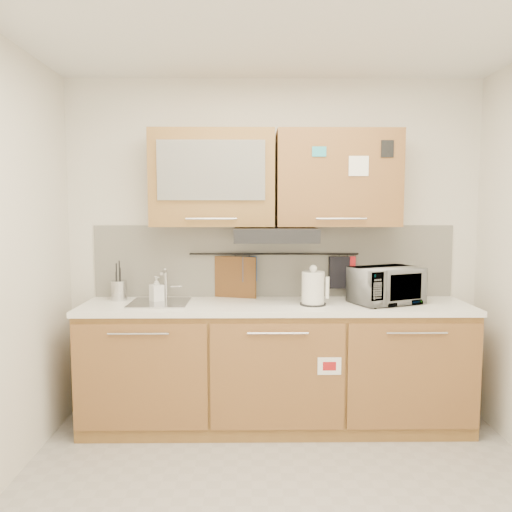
{
  "coord_description": "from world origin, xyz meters",
  "views": [
    {
      "loc": [
        -0.18,
        -2.4,
        1.62
      ],
      "look_at": [
        -0.14,
        1.05,
        1.28
      ],
      "focal_mm": 35.0,
      "sensor_mm": 36.0,
      "label": 1
    }
  ],
  "objects": [
    {
      "name": "wall_back",
      "position": [
        0.0,
        1.5,
        1.3
      ],
      "size": [
        3.2,
        0.0,
        3.2
      ],
      "primitive_type": "plane",
      "rotation": [
        1.57,
        0.0,
        0.0
      ],
      "color": "silver",
      "rests_on": "ground"
    },
    {
      "name": "base_cabinet",
      "position": [
        0.0,
        1.19,
        0.41
      ],
      "size": [
        2.8,
        0.64,
        0.88
      ],
      "color": "olive",
      "rests_on": "floor"
    },
    {
      "name": "countertop",
      "position": [
        0.0,
        1.19,
        0.9
      ],
      "size": [
        2.82,
        0.62,
        0.04
      ],
      "primitive_type": "cube",
      "color": "white",
      "rests_on": "base_cabinet"
    },
    {
      "name": "backsplash",
      "position": [
        0.0,
        1.49,
        1.2
      ],
      "size": [
        2.8,
        0.02,
        0.56
      ],
      "primitive_type": "cube",
      "color": "silver",
      "rests_on": "countertop"
    },
    {
      "name": "upper_cabinets",
      "position": [
        -0.0,
        1.32,
        1.83
      ],
      "size": [
        1.82,
        0.37,
        0.7
      ],
      "color": "olive",
      "rests_on": "wall_back"
    },
    {
      "name": "range_hood",
      "position": [
        0.0,
        1.25,
        1.42
      ],
      "size": [
        0.6,
        0.46,
        0.1
      ],
      "primitive_type": "cube",
      "color": "black",
      "rests_on": "upper_cabinets"
    },
    {
      "name": "sink",
      "position": [
        -0.85,
        1.21,
        0.92
      ],
      "size": [
        0.42,
        0.4,
        0.26
      ],
      "color": "silver",
      "rests_on": "countertop"
    },
    {
      "name": "utensil_rail",
      "position": [
        0.0,
        1.45,
        1.26
      ],
      "size": [
        1.3,
        0.02,
        0.02
      ],
      "primitive_type": "cylinder",
      "rotation": [
        0.0,
        1.57,
        0.0
      ],
      "color": "black",
      "rests_on": "backsplash"
    },
    {
      "name": "utensil_crock",
      "position": [
        -1.18,
        1.33,
        1.0
      ],
      "size": [
        0.15,
        0.15,
        0.3
      ],
      "rotation": [
        0.0,
        0.0,
        -0.32
      ],
      "color": "#B8B9BD",
      "rests_on": "countertop"
    },
    {
      "name": "kettle",
      "position": [
        0.27,
        1.13,
        1.04
      ],
      "size": [
        0.22,
        0.2,
        0.29
      ],
      "rotation": [
        0.0,
        0.0,
        -0.29
      ],
      "color": "silver",
      "rests_on": "countertop"
    },
    {
      "name": "toaster",
      "position": [
        0.81,
        1.19,
        1.01
      ],
      "size": [
        0.25,
        0.18,
        0.17
      ],
      "rotation": [
        0.0,
        0.0,
        -0.25
      ],
      "color": "black",
      "rests_on": "countertop"
    },
    {
      "name": "microwave",
      "position": [
        0.81,
        1.19,
        1.05
      ],
      "size": [
        0.57,
        0.49,
        0.27
      ],
      "primitive_type": "imported",
      "rotation": [
        0.0,
        0.0,
        0.41
      ],
      "color": "#999999",
      "rests_on": "countertop"
    },
    {
      "name": "soap_bottle",
      "position": [
        -0.88,
        1.26,
        1.02
      ],
      "size": [
        0.12,
        0.12,
        0.19
      ],
      "primitive_type": "imported",
      "rotation": [
        0.0,
        0.0,
        0.64
      ],
      "color": "#999999",
      "rests_on": "countertop"
    },
    {
      "name": "cutting_board",
      "position": [
        -0.3,
        1.44,
        1.04
      ],
      "size": [
        0.32,
        0.12,
        0.41
      ],
      "primitive_type": "cube",
      "rotation": [
        0.0,
        0.0,
        -0.29
      ],
      "color": "brown",
      "rests_on": "utensil_rail"
    },
    {
      "name": "oven_mitt",
      "position": [
        -0.19,
        1.44,
        1.14
      ],
      "size": [
        0.12,
        0.06,
        0.19
      ],
      "primitive_type": "cube",
      "rotation": [
        0.0,
        0.0,
        0.31
      ],
      "color": "#1F4992",
      "rests_on": "utensil_rail"
    },
    {
      "name": "dark_pouch",
      "position": [
        0.51,
        1.44,
        1.12
      ],
      "size": [
        0.16,
        0.05,
        0.25
      ],
      "primitive_type": "cube",
      "rotation": [
        0.0,
        0.0,
        0.05
      ],
      "color": "black",
      "rests_on": "utensil_rail"
    },
    {
      "name": "pot_holder",
      "position": [
        0.57,
        1.44,
        1.16
      ],
      "size": [
        0.13,
        0.03,
        0.16
      ],
      "primitive_type": "cube",
      "rotation": [
        0.0,
        0.0,
        0.11
      ],
      "color": "red",
      "rests_on": "utensil_rail"
    }
  ]
}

